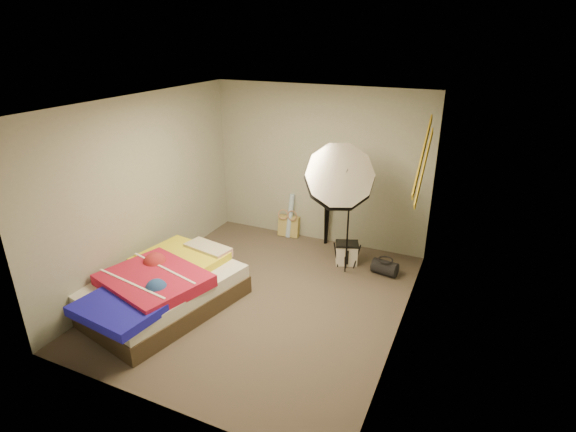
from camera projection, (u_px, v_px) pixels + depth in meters
The scene contains 15 objects.
floor at pixel (262, 298), 5.86m from camera, with size 4.00×4.00×0.00m, color #4C4339.
ceiling at pixel (257, 103), 4.90m from camera, with size 4.00×4.00×0.00m, color silver.
wall_back at pixel (319, 166), 7.06m from camera, with size 3.50×3.50×0.00m, color gray.
wall_front at pixel (147, 291), 3.69m from camera, with size 3.50×3.50×0.00m, color gray.
wall_left at pixel (145, 189), 6.04m from camera, with size 4.00×4.00×0.00m, color gray.
wall_right at pixel (407, 234), 4.71m from camera, with size 4.00×4.00×0.00m, color gray.
tote_bag at pixel (289, 226), 7.57m from camera, with size 0.35×0.11×0.35m, color tan.
wrapping_roll at pixel (290, 216), 7.48m from camera, with size 0.08×0.08×0.74m, color #5289C4.
camera_case at pixel (347, 254), 6.67m from camera, with size 0.31×0.22×0.31m, color silver.
duffel_bag at pixel (385, 268), 6.38m from camera, with size 0.21×0.21×0.35m, color black.
wall_stripe_upper at pixel (422, 156), 4.95m from camera, with size 0.02×1.10×0.10m, color gold.
wall_stripe_lower at pixel (424, 167), 5.24m from camera, with size 0.02×1.10×0.10m, color gold.
bed at pixel (163, 288), 5.56m from camera, with size 1.67×2.18×0.54m.
photo_umbrella at pixel (339, 178), 5.94m from camera, with size 1.02×0.97×1.98m.
camera_tripod at pixel (327, 204), 7.10m from camera, with size 0.08×0.08×1.20m.
Camera 1 is at (2.37, -4.41, 3.23)m, focal length 28.00 mm.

